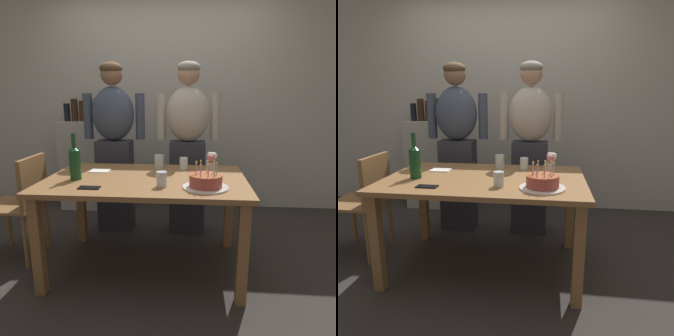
% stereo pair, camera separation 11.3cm
% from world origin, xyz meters
% --- Properties ---
extents(ground_plane, '(10.00, 10.00, 0.00)m').
position_xyz_m(ground_plane, '(0.00, 0.00, 0.00)').
color(ground_plane, '#332D2B').
extents(back_wall, '(5.20, 0.10, 2.60)m').
position_xyz_m(back_wall, '(0.00, 1.55, 1.30)').
color(back_wall, beige).
rests_on(back_wall, ground_plane).
extents(dining_table, '(1.50, 0.96, 0.74)m').
position_xyz_m(dining_table, '(0.00, 0.00, 0.64)').
color(dining_table, olive).
rests_on(dining_table, ground_plane).
extents(birthday_cake, '(0.31, 0.31, 0.18)m').
position_xyz_m(birthday_cake, '(0.44, -0.25, 0.78)').
color(birthday_cake, white).
rests_on(birthday_cake, dining_table).
extents(water_glass_near, '(0.07, 0.07, 0.10)m').
position_xyz_m(water_glass_near, '(0.27, 0.31, 0.79)').
color(water_glass_near, silver).
rests_on(water_glass_near, dining_table).
extents(water_glass_far, '(0.08, 0.08, 0.11)m').
position_xyz_m(water_glass_far, '(0.06, 0.33, 0.80)').
color(water_glass_far, silver).
rests_on(water_glass_far, dining_table).
extents(water_glass_side, '(0.07, 0.07, 0.10)m').
position_xyz_m(water_glass_side, '(0.14, -0.23, 0.79)').
color(water_glass_side, silver).
rests_on(water_glass_side, dining_table).
extents(wine_bottle, '(0.08, 0.08, 0.34)m').
position_xyz_m(wine_bottle, '(-0.51, -0.09, 0.87)').
color(wine_bottle, '#194723').
rests_on(wine_bottle, dining_table).
extents(cell_phone, '(0.14, 0.07, 0.01)m').
position_xyz_m(cell_phone, '(-0.33, -0.31, 0.74)').
color(cell_phone, black).
rests_on(cell_phone, dining_table).
extents(napkin_stack, '(0.16, 0.12, 0.01)m').
position_xyz_m(napkin_stack, '(-0.41, 0.17, 0.74)').
color(napkin_stack, white).
rests_on(napkin_stack, dining_table).
extents(flower_vase, '(0.08, 0.09, 0.18)m').
position_xyz_m(flower_vase, '(0.49, 0.13, 0.84)').
color(flower_vase, '#999E93').
rests_on(flower_vase, dining_table).
extents(person_man_bearded, '(0.61, 0.27, 1.66)m').
position_xyz_m(person_man_bearded, '(-0.43, 0.73, 0.87)').
color(person_man_bearded, '#33333D').
rests_on(person_man_bearded, ground_plane).
extents(person_woman_cardigan, '(0.61, 0.27, 1.66)m').
position_xyz_m(person_woman_cardigan, '(0.30, 0.73, 0.87)').
color(person_woman_cardigan, '#33333D').
rests_on(person_woman_cardigan, ground_plane).
extents(dining_chair, '(0.42, 0.42, 0.87)m').
position_xyz_m(dining_chair, '(-1.03, 0.07, 0.52)').
color(dining_chair, olive).
rests_on(dining_chair, ground_plane).
extents(shelf_cabinet, '(0.66, 0.30, 1.33)m').
position_xyz_m(shelf_cabinet, '(-0.91, 1.33, 0.56)').
color(shelf_cabinet, beige).
rests_on(shelf_cabinet, ground_plane).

